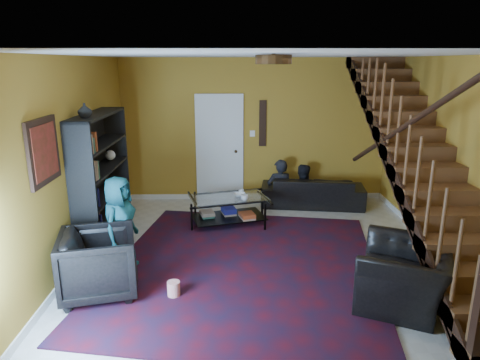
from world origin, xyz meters
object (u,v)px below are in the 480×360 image
(bookshelf, at_px, (103,182))
(sofa, at_px, (312,191))
(armchair_left, at_px, (99,263))
(coffee_table, at_px, (229,208))
(armchair_right, at_px, (403,275))

(bookshelf, relative_size, sofa, 1.02)
(bookshelf, bearing_deg, armchair_left, -77.17)
(bookshelf, bearing_deg, coffee_table, 21.25)
(sofa, distance_m, armchair_left, 4.54)
(sofa, height_order, armchair_right, armchair_right)
(armchair_left, xyz_separation_m, coffee_table, (1.53, 2.29, -0.12))
(armchair_left, bearing_deg, coffee_table, -47.29)
(armchair_left, height_order, coffee_table, armchair_left)
(bookshelf, bearing_deg, armchair_right, -25.27)
(coffee_table, bearing_deg, sofa, 30.72)
(bookshelf, relative_size, armchair_left, 2.28)
(armchair_right, distance_m, coffee_table, 3.28)
(sofa, xyz_separation_m, coffee_table, (-1.63, -0.97, -0.00))
(coffee_table, bearing_deg, bookshelf, -158.75)
(sofa, height_order, armchair_left, armchair_left)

